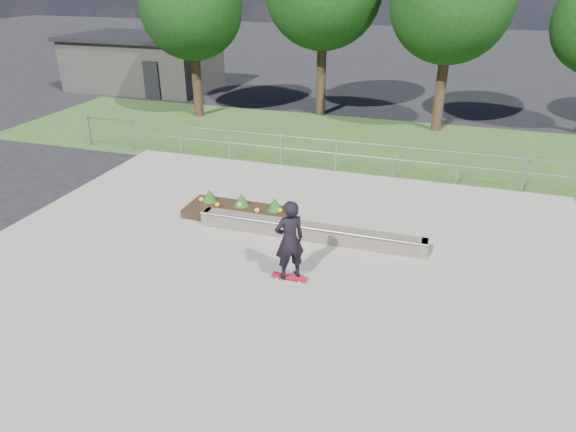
% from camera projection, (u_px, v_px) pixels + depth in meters
% --- Properties ---
extents(ground, '(120.00, 120.00, 0.00)m').
position_uv_depth(ground, '(259.00, 287.00, 11.42)').
color(ground, black).
rests_on(ground, ground).
extents(grass_verge, '(30.00, 8.00, 0.02)m').
position_uv_depth(grass_verge, '(355.00, 143.00, 20.85)').
color(grass_verge, '#305120').
rests_on(grass_verge, ground).
extents(concrete_slab, '(15.00, 15.00, 0.06)m').
position_uv_depth(concrete_slab, '(259.00, 286.00, 11.40)').
color(concrete_slab, gray).
rests_on(concrete_slab, ground).
extents(fence, '(20.06, 0.06, 1.20)m').
position_uv_depth(fence, '(336.00, 152.00, 17.52)').
color(fence, gray).
rests_on(fence, ground).
extents(building, '(8.40, 5.40, 3.00)m').
position_uv_depth(building, '(144.00, 62.00, 30.06)').
color(building, '#312E2B').
rests_on(building, ground).
extents(tree_far_left, '(4.55, 4.55, 7.15)m').
position_uv_depth(tree_far_left, '(191.00, 8.00, 22.67)').
color(tree_far_left, '#311D13').
rests_on(tree_far_left, ground).
extents(tree_mid_right, '(4.90, 4.90, 7.70)m').
position_uv_depth(tree_mid_right, '(452.00, 2.00, 20.33)').
color(tree_mid_right, '#351F15').
rests_on(tree_mid_right, ground).
extents(grind_ledge, '(6.00, 0.44, 0.43)m').
position_uv_depth(grind_ledge, '(309.00, 231.00, 13.27)').
color(grind_ledge, brown).
rests_on(grind_ledge, concrete_slab).
extents(planter_bed, '(3.00, 1.20, 0.61)m').
position_uv_depth(planter_bed, '(239.00, 210.00, 14.49)').
color(planter_bed, black).
rests_on(planter_bed, concrete_slab).
extents(skateboarder, '(0.81, 0.77, 1.94)m').
position_uv_depth(skateboarder, '(289.00, 240.00, 11.15)').
color(skateboarder, silver).
rests_on(skateboarder, concrete_slab).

